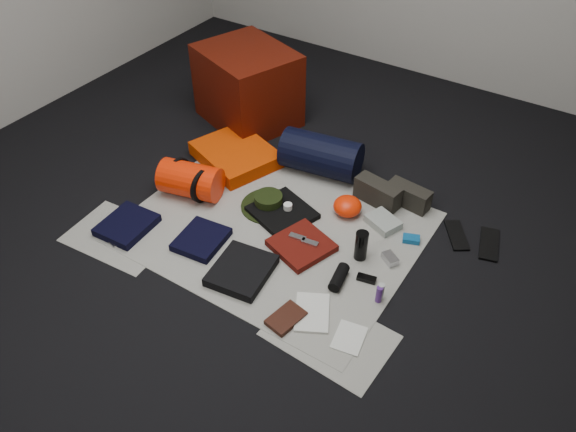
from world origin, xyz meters
The scene contains 37 objects.
floor centered at (0.00, 0.00, -0.01)m, with size 4.50×4.50×0.02m, color black.
newspaper_mat centered at (0.00, 0.00, 0.00)m, with size 1.60×1.30×0.01m, color beige.
newspaper_sheet_front_left centered at (-0.70, -0.55, 0.00)m, with size 0.58×0.40×0.00m, color beige.
newspaper_sheet_front_right centered at (0.65, -0.50, 0.00)m, with size 0.58×0.40×0.00m, color beige.
red_cabinet centered at (-0.82, 0.88, 0.27)m, with size 0.64×0.54×0.54m, color #521006.
sleeping_pad centered at (-0.58, 0.40, 0.05)m, with size 0.52×0.42×0.09m, color #E23D02.
stuff_sack centered at (-0.60, -0.03, 0.11)m, with size 0.22×0.22×0.37m, color #FD2704.
sack_strap_left centered at (-0.70, -0.03, 0.11)m, with size 0.22×0.22×0.03m, color black.
sack_strap_right centered at (-0.50, -0.03, 0.11)m, with size 0.22×0.22×0.03m, color black.
navy_duffel centered at (-0.05, 0.60, 0.14)m, with size 0.26×0.26×0.50m, color black.
boonie_brim centered at (-0.13, 0.13, 0.01)m, with size 0.34×0.34×0.01m, color black.
boonie_crown centered at (-0.13, 0.13, 0.05)m, with size 0.17×0.17×0.07m, color black.
hiking_boot_left centered at (0.40, 0.52, 0.08)m, with size 0.29×0.11×0.14m, color #28251F.
hiking_boot_right centered at (0.56, 0.60, 0.07)m, with size 0.26×0.10×0.13m, color #28251F.
flip_flop_left centered at (0.91, 0.50, 0.01)m, with size 0.09×0.25×0.01m, color black.
flip_flop_right centered at (1.09, 0.53, 0.01)m, with size 0.10×0.27×0.01m, color black.
trousers_navy_a centered at (-0.71, -0.48, 0.03)m, with size 0.26×0.30×0.05m, color black.
trousers_navy_b centered at (-0.27, -0.34, 0.03)m, with size 0.24×0.28×0.04m, color black.
trousers_charcoal centered at (0.06, -0.41, 0.03)m, with size 0.29×0.33×0.05m, color black.
black_tshirt centered at (-0.02, 0.11, 0.02)m, with size 0.34×0.31×0.03m, color black.
red_shirt centered at (0.22, -0.07, 0.03)m, with size 0.29×0.29×0.04m, color #570F09.
orange_stuff_sack centered at (0.30, 0.33, 0.06)m, with size 0.17×0.17×0.11m, color #FD2704.
first_aid_pouch centered at (0.52, 0.35, 0.03)m, with size 0.19×0.14×0.05m, color #949B93.
water_bottle centered at (0.53, 0.04, 0.09)m, with size 0.07×0.07×0.18m, color black.
speaker centered at (0.52, -0.18, 0.04)m, with size 0.06×0.06×0.17m, color black.
compact_camera centered at (0.68, 0.10, 0.03)m, with size 0.10×0.06×0.04m, color #B6B6BB.
cyan_case centered at (0.71, 0.31, 0.02)m, with size 0.09×0.06×0.03m, color #0E548C.
toiletry_purple centered at (0.75, -0.18, 0.06)m, with size 0.03×0.03×0.10m, color #4E2578.
toiletry_clear centered at (0.75, -0.16, 0.06)m, with size 0.03×0.03×0.10m, color #ADB2AD.
paperback_book centered at (0.42, -0.54, 0.02)m, with size 0.12×0.19×0.03m, color black.
map_booklet centered at (0.51, -0.43, 0.01)m, with size 0.17×0.24×0.01m, color silver.
map_printout centered at (0.74, -0.47, 0.01)m, with size 0.14×0.18×0.01m, color silver.
sunglasses centered at (0.64, -0.09, 0.02)m, with size 0.10×0.04×0.03m, color black.
key_cluster centered at (-0.67, -0.60, 0.01)m, with size 0.07×0.07×0.01m, color #B6B6BB.
tape_roll centered at (0.00, 0.14, 0.06)m, with size 0.05×0.05×0.04m, color white.
energy_bar_a centered at (0.18, -0.05, 0.05)m, with size 0.10×0.04×0.01m, color #B6B6BB.
energy_bar_b centered at (0.26, -0.05, 0.05)m, with size 0.10×0.04×0.01m, color #B6B6BB.
Camera 1 is at (1.37, -1.98, 2.20)m, focal length 35.00 mm.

